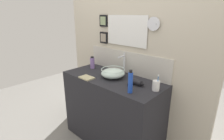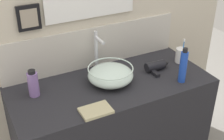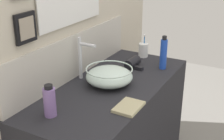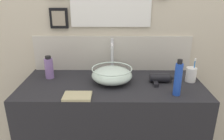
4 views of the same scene
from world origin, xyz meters
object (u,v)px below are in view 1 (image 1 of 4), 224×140
Objects in this scene: hair_drier at (137,83)px; spray_bottle at (130,82)px; toothbrush_cup at (156,86)px; glass_bowl_sink at (113,73)px; hand_towel at (87,78)px; faucet at (124,62)px; soap_dispenser at (92,63)px.

spray_bottle reaches higher than hair_drier.
hair_drier is 1.05× the size of toothbrush_cup.
glass_bowl_sink is 1.58× the size of hair_drier.
hand_towel is at bearing -157.40° from hair_drier.
faucet reaches higher than spray_bottle.
hair_drier is at bearing -5.52° from soap_dispenser.
faucet is 0.51m from hand_towel.
hand_towel is at bearing -132.27° from glass_bowl_sink.
soap_dispenser reaches higher than hand_towel.
spray_bottle is (0.41, -0.20, 0.05)m from glass_bowl_sink.
glass_bowl_sink is 0.35m from hair_drier.
spray_bottle is at bearing -44.02° from faucet.
toothbrush_cup reaches higher than hand_towel.
soap_dispenser is (-0.82, 0.08, 0.05)m from hair_drier.
toothbrush_cup is 0.74× the size of spray_bottle.
faucet is at bearing 14.15° from soap_dispenser.
hair_drier is (0.35, -0.20, -0.13)m from faucet.
spray_bottle reaches higher than soap_dispenser.
glass_bowl_sink is 1.23× the size of spray_bottle.
toothbrush_cup reaches higher than glass_bowl_sink.
toothbrush_cup is (0.57, -0.18, -0.11)m from faucet.
glass_bowl_sink is 1.69× the size of soap_dispenser.
glass_bowl_sink is at bearing 179.83° from hair_drier.
hair_drier is at bearing -173.87° from toothbrush_cup.
hair_drier is 0.61m from hand_towel.
faucet is 0.60m from toothbrush_cup.
soap_dispenser is (-0.47, -0.12, -0.08)m from faucet.
toothbrush_cup is at bearing -3.11° from soap_dispenser.
faucet is at bearing 63.65° from hand_towel.
toothbrush_cup is 1.04m from soap_dispenser.
spray_bottle is at bearing -25.68° from glass_bowl_sink.
hair_drier is 0.22m from toothbrush_cup.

